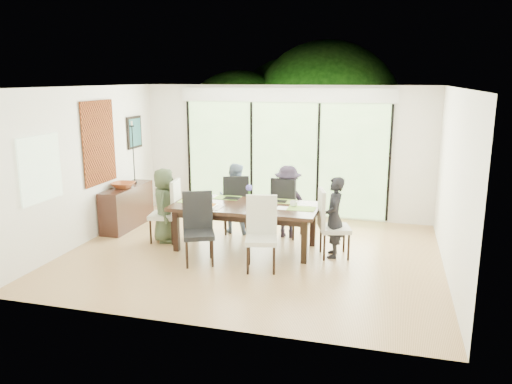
% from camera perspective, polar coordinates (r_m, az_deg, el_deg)
% --- Properties ---
extents(floor, '(6.00, 5.00, 0.01)m').
position_cam_1_polar(floor, '(8.27, -0.46, -7.18)').
color(floor, olive).
rests_on(floor, ground).
extents(ceiling, '(6.00, 5.00, 0.01)m').
position_cam_1_polar(ceiling, '(7.77, -0.49, 11.94)').
color(ceiling, white).
rests_on(ceiling, wall_back).
extents(wall_back, '(6.00, 0.02, 2.70)m').
position_cam_1_polar(wall_back, '(10.32, 3.31, 4.62)').
color(wall_back, white).
rests_on(wall_back, floor).
extents(wall_front, '(6.00, 0.02, 2.70)m').
position_cam_1_polar(wall_front, '(5.60, -7.44, -2.63)').
color(wall_front, silver).
rests_on(wall_front, floor).
extents(wall_left, '(0.02, 5.00, 2.70)m').
position_cam_1_polar(wall_left, '(9.18, -18.90, 2.90)').
color(wall_left, silver).
rests_on(wall_left, floor).
extents(wall_right, '(0.02, 5.00, 2.70)m').
position_cam_1_polar(wall_right, '(7.68, 21.70, 0.82)').
color(wall_right, beige).
rests_on(wall_right, floor).
extents(glass_doors, '(4.20, 0.02, 2.30)m').
position_cam_1_polar(glass_doors, '(10.30, 3.25, 3.76)').
color(glass_doors, '#598C3F').
rests_on(glass_doors, wall_back).
extents(blinds_header, '(4.40, 0.06, 0.28)m').
position_cam_1_polar(blinds_header, '(10.16, 3.33, 11.01)').
color(blinds_header, white).
rests_on(blinds_header, wall_back).
extents(mullion_a, '(0.05, 0.04, 2.30)m').
position_cam_1_polar(mullion_a, '(10.91, -7.64, 4.19)').
color(mullion_a, black).
rests_on(mullion_a, wall_back).
extents(mullion_b, '(0.05, 0.04, 2.30)m').
position_cam_1_polar(mullion_b, '(10.46, -0.53, 3.92)').
color(mullion_b, black).
rests_on(mullion_b, wall_back).
extents(mullion_c, '(0.05, 0.04, 2.30)m').
position_cam_1_polar(mullion_c, '(10.17, 7.10, 3.56)').
color(mullion_c, black).
rests_on(mullion_c, wall_back).
extents(mullion_d, '(0.05, 0.04, 2.30)m').
position_cam_1_polar(mullion_d, '(10.07, 15.02, 3.13)').
color(mullion_d, black).
rests_on(mullion_d, wall_back).
extents(side_window, '(0.02, 0.90, 1.00)m').
position_cam_1_polar(side_window, '(8.18, -23.40, 2.44)').
color(side_window, '#8CAD7F').
rests_on(side_window, wall_left).
extents(deck, '(6.00, 1.80, 0.10)m').
position_cam_1_polar(deck, '(11.45, 4.14, -1.71)').
color(deck, brown).
rests_on(deck, ground).
extents(rail_top, '(6.00, 0.08, 0.06)m').
position_cam_1_polar(rail_top, '(12.09, 4.92, 1.98)').
color(rail_top, brown).
rests_on(rail_top, deck).
extents(foliage_left, '(3.20, 3.20, 3.20)m').
position_cam_1_polar(foliage_left, '(13.34, -1.90, 6.92)').
color(foliage_left, '#14380F').
rests_on(foliage_left, ground).
extents(foliage_mid, '(4.00, 4.00, 4.00)m').
position_cam_1_polar(foliage_mid, '(13.43, 7.97, 8.39)').
color(foliage_mid, '#14380F').
rests_on(foliage_mid, ground).
extents(foliage_right, '(2.80, 2.80, 2.80)m').
position_cam_1_polar(foliage_right, '(12.58, 15.60, 5.26)').
color(foliage_right, '#14380F').
rests_on(foliage_right, ground).
extents(foliage_far, '(3.60, 3.60, 3.60)m').
position_cam_1_polar(foliage_far, '(14.29, 4.30, 8.02)').
color(foliage_far, '#14380F').
rests_on(foliage_far, ground).
extents(table_top, '(2.44, 1.12, 0.06)m').
position_cam_1_polar(table_top, '(8.35, -1.21, -1.68)').
color(table_top, black).
rests_on(table_top, floor).
extents(table_apron, '(2.24, 0.92, 0.10)m').
position_cam_1_polar(table_apron, '(8.38, -1.21, -2.28)').
color(table_apron, black).
rests_on(table_apron, floor).
extents(table_leg_fl, '(0.09, 0.09, 0.70)m').
position_cam_1_polar(table_leg_fl, '(8.44, -9.11, -4.39)').
color(table_leg_fl, black).
rests_on(table_leg_fl, floor).
extents(table_leg_fr, '(0.09, 0.09, 0.70)m').
position_cam_1_polar(table_leg_fr, '(7.83, 5.55, -5.67)').
color(table_leg_fr, black).
rests_on(table_leg_fr, floor).
extents(table_leg_bl, '(0.09, 0.09, 0.70)m').
position_cam_1_polar(table_leg_bl, '(9.19, -6.92, -2.87)').
color(table_leg_bl, black).
rests_on(table_leg_bl, floor).
extents(table_leg_br, '(0.09, 0.09, 0.70)m').
position_cam_1_polar(table_leg_br, '(8.64, 6.52, -3.90)').
color(table_leg_br, black).
rests_on(table_leg_br, floor).
extents(chair_left_end, '(0.53, 0.53, 1.12)m').
position_cam_1_polar(chair_left_end, '(8.92, -10.49, -2.09)').
color(chair_left_end, beige).
rests_on(chair_left_end, floor).
extents(chair_right_end, '(0.58, 0.58, 1.12)m').
position_cam_1_polar(chair_right_end, '(8.12, 9.03, -3.54)').
color(chair_right_end, beige).
rests_on(chair_right_end, floor).
extents(chair_far_left, '(0.61, 0.61, 1.12)m').
position_cam_1_polar(chair_far_left, '(9.31, -2.39, -1.25)').
color(chair_far_left, black).
rests_on(chair_far_left, floor).
extents(chair_far_right, '(0.55, 0.55, 1.12)m').
position_cam_1_polar(chair_far_right, '(9.07, 3.65, -1.65)').
color(chair_far_right, black).
rests_on(chair_far_right, floor).
extents(chair_near_left, '(0.62, 0.62, 1.12)m').
position_cam_1_polar(chair_near_left, '(7.77, -6.57, -4.22)').
color(chair_near_left, black).
rests_on(chair_near_left, floor).
extents(chair_near_right, '(0.56, 0.56, 1.12)m').
position_cam_1_polar(chair_near_right, '(7.47, 0.60, -4.85)').
color(chair_near_right, beige).
rests_on(chair_near_right, floor).
extents(person_left_end, '(0.52, 0.69, 1.31)m').
position_cam_1_polar(person_left_end, '(8.89, -10.40, -1.49)').
color(person_left_end, '#3D4B32').
rests_on(person_left_end, floor).
extents(person_right_end, '(0.46, 0.65, 1.31)m').
position_cam_1_polar(person_right_end, '(8.09, 8.91, -2.88)').
color(person_right_end, black).
rests_on(person_right_end, floor).
extents(person_far_left, '(0.63, 0.42, 1.31)m').
position_cam_1_polar(person_far_left, '(9.27, -2.43, -0.70)').
color(person_far_left, '#788FAE').
rests_on(person_far_left, floor).
extents(person_far_right, '(0.63, 0.42, 1.31)m').
position_cam_1_polar(person_far_right, '(9.02, 3.64, -1.09)').
color(person_far_right, '#282030').
rests_on(person_far_right, floor).
extents(placemat_left, '(0.45, 0.33, 0.01)m').
position_cam_1_polar(placemat_left, '(8.65, -7.26, -1.03)').
color(placemat_left, '#87AF3E').
rests_on(placemat_left, table_top).
extents(placemat_right, '(0.45, 0.33, 0.01)m').
position_cam_1_polar(placemat_right, '(8.14, 5.23, -1.89)').
color(placemat_right, '#79A33A').
rests_on(placemat_right, table_top).
extents(placemat_far_l, '(0.45, 0.33, 0.01)m').
position_cam_1_polar(placemat_far_l, '(8.85, -3.28, -0.64)').
color(placemat_far_l, '#81BB43').
rests_on(placemat_far_l, table_top).
extents(placemat_far_r, '(0.45, 0.33, 0.01)m').
position_cam_1_polar(placemat_far_r, '(8.59, 3.07, -1.05)').
color(placemat_far_r, '#9ABB42').
rests_on(placemat_far_r, table_top).
extents(placemat_paper, '(0.45, 0.33, 0.01)m').
position_cam_1_polar(placemat_paper, '(8.24, -5.47, -1.70)').
color(placemat_paper, white).
rests_on(placemat_paper, table_top).
extents(tablet_far_l, '(0.26, 0.18, 0.01)m').
position_cam_1_polar(tablet_far_l, '(8.77, -2.76, -0.70)').
color(tablet_far_l, black).
rests_on(tablet_far_l, table_top).
extents(tablet_far_r, '(0.24, 0.17, 0.01)m').
position_cam_1_polar(tablet_far_r, '(8.55, 2.67, -1.06)').
color(tablet_far_r, black).
rests_on(tablet_far_r, table_top).
extents(papers, '(0.31, 0.22, 0.00)m').
position_cam_1_polar(papers, '(8.13, 3.43, -1.87)').
color(papers, white).
rests_on(papers, table_top).
extents(platter_base, '(0.26, 0.26, 0.02)m').
position_cam_1_polar(platter_base, '(8.24, -5.48, -1.60)').
color(platter_base, white).
rests_on(platter_base, table_top).
extents(platter_snacks, '(0.20, 0.20, 0.01)m').
position_cam_1_polar(platter_snacks, '(8.23, -5.48, -1.47)').
color(platter_snacks, orange).
rests_on(platter_snacks, table_top).
extents(vase, '(0.08, 0.08, 0.12)m').
position_cam_1_polar(vase, '(8.36, -0.79, -1.01)').
color(vase, silver).
rests_on(vase, table_top).
extents(hyacinth_stems, '(0.04, 0.04, 0.16)m').
position_cam_1_polar(hyacinth_stems, '(8.33, -0.79, -0.20)').
color(hyacinth_stems, '#337226').
rests_on(hyacinth_stems, table_top).
extents(hyacinth_blooms, '(0.11, 0.11, 0.11)m').
position_cam_1_polar(hyacinth_blooms, '(8.31, -0.79, 0.49)').
color(hyacinth_blooms, '#5C52CE').
rests_on(hyacinth_blooms, table_top).
extents(laptop, '(0.40, 0.35, 0.03)m').
position_cam_1_polar(laptop, '(8.52, -6.89, -1.17)').
color(laptop, silver).
rests_on(laptop, table_top).
extents(cup_a, '(0.16, 0.16, 0.10)m').
position_cam_1_polar(cup_a, '(8.69, -5.37, -0.62)').
color(cup_a, white).
rests_on(cup_a, table_top).
extents(cup_b, '(0.13, 0.13, 0.09)m').
position_cam_1_polar(cup_b, '(8.20, -0.40, -1.40)').
color(cup_b, white).
rests_on(cup_b, table_top).
extents(cup_c, '(0.17, 0.17, 0.10)m').
position_cam_1_polar(cup_c, '(8.24, 4.33, -1.34)').
color(cup_c, white).
rests_on(cup_c, table_top).
extents(book, '(0.19, 0.24, 0.02)m').
position_cam_1_polar(book, '(8.32, 0.54, -1.44)').
color(book, white).
rests_on(book, table_top).
extents(sideboard, '(0.40, 1.42, 0.80)m').
position_cam_1_polar(sideboard, '(9.98, -14.50, -1.64)').
color(sideboard, black).
rests_on(sideboard, floor).
extents(bowl, '(0.42, 0.42, 0.10)m').
position_cam_1_polar(bowl, '(9.79, -14.94, 0.77)').
color(bowl, brown).
rests_on(bowl, sideboard).
extents(candlestick_base, '(0.09, 0.09, 0.04)m').
position_cam_1_polar(candlestick_base, '(10.18, -13.67, 1.11)').
color(candlestick_base, black).
rests_on(candlestick_base, sideboard).
extents(candlestick_shaft, '(0.02, 0.02, 1.11)m').
position_cam_1_polar(candlestick_shaft, '(10.08, -13.84, 4.22)').
color(candlestick_shaft, black).
rests_on(candlestick_shaft, sideboard).
extents(candlestick_pan, '(0.09, 0.09, 0.03)m').
position_cam_1_polar(candlestick_pan, '(10.02, -14.01, 7.32)').
color(candlestick_pan, black).
rests_on(candlestick_pan, sideboard).
extents(candle, '(0.03, 0.03, 0.09)m').
position_cam_1_polar(candle, '(10.01, -14.03, 7.63)').
color(candle, silver).
rests_on(candle, sideboard).
extents(tapestry, '(0.02, 1.00, 1.50)m').
position_cam_1_polar(tapestry, '(9.44, -17.51, 5.41)').
color(tapestry, maroon).
rests_on(tapestry, wall_left).
extents(art_frame, '(0.03, 0.55, 0.65)m').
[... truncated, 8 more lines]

